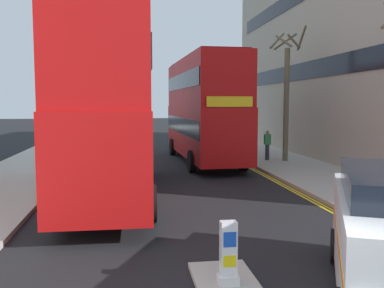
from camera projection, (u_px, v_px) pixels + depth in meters
sidewalk_right at (298, 168)px, 20.85m from camera, size 4.00×80.00×0.14m
sidewalk_left at (21, 174)px, 18.98m from camera, size 4.00×80.00×0.14m
kerb_line_outer at (270, 177)px, 18.58m from camera, size 0.10×56.00×0.01m
kerb_line_inner at (267, 177)px, 18.56m from camera, size 0.10×56.00×0.01m
traffic_island at (228, 287)px, 7.36m from camera, size 1.10×2.20×0.10m
keep_left_bollard at (228, 256)px, 7.31m from camera, size 0.36×0.28×1.11m
double_decker_bus_away at (110, 109)px, 14.42m from camera, size 2.92×10.84×5.64m
double_decker_bus_oncoming at (203, 107)px, 23.18m from camera, size 3.08×10.88×5.64m
pedestrian_far at (267, 145)px, 23.17m from camera, size 0.34×0.22×1.62m
street_tree_near at (287, 94)px, 22.64m from camera, size 1.86×1.83×7.05m
townhouse_terrace_right at (383, 45)px, 25.54m from camera, size 10.08×28.00×13.46m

